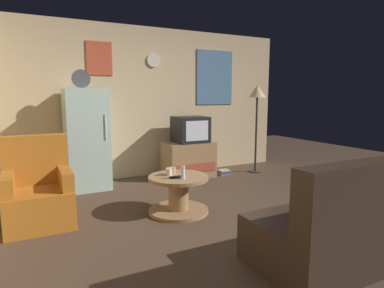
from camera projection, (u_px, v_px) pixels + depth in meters
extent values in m
plane|color=#4C3828|center=(224.00, 220.00, 3.71)|extent=(12.00, 12.00, 0.00)
cube|color=#D1B284|center=(149.00, 103.00, 5.68)|extent=(5.20, 0.10, 2.55)
cube|color=teal|center=(215.00, 78.00, 6.14)|extent=(0.76, 0.02, 1.00)
cube|color=#C64C2D|center=(99.00, 58.00, 5.15)|extent=(0.40, 0.02, 0.52)
cylinder|color=silver|center=(153.00, 60.00, 5.56)|extent=(0.22, 0.03, 0.22)
cube|color=silver|center=(87.00, 139.00, 4.88)|extent=(0.60, 0.60, 1.50)
cylinder|color=silver|center=(105.00, 127.00, 4.69)|extent=(0.02, 0.02, 0.36)
cylinder|color=#4C4C51|center=(81.00, 79.00, 4.66)|extent=(0.26, 0.04, 0.26)
cube|color=#9E754C|center=(189.00, 160.00, 5.64)|extent=(0.84, 0.52, 0.61)
cube|color=#AD4733|center=(196.00, 168.00, 5.42)|extent=(0.76, 0.01, 0.15)
cube|color=black|center=(190.00, 129.00, 5.58)|extent=(0.54, 0.50, 0.44)
cube|color=silver|center=(197.00, 131.00, 5.36)|extent=(0.41, 0.01, 0.33)
cylinder|color=#332D28|center=(255.00, 171.00, 6.06)|extent=(0.24, 0.24, 0.02)
cylinder|color=#332D28|center=(256.00, 134.00, 5.96)|extent=(0.04, 0.04, 1.40)
cone|color=#F2D18C|center=(257.00, 91.00, 5.85)|extent=(0.32, 0.32, 0.22)
cylinder|color=#9E754C|center=(179.00, 210.00, 3.95)|extent=(0.72, 0.72, 0.04)
cylinder|color=#9E754C|center=(179.00, 194.00, 3.92)|extent=(0.24, 0.24, 0.41)
cylinder|color=#9E754C|center=(178.00, 178.00, 3.89)|extent=(0.72, 0.72, 0.04)
cylinder|color=silver|center=(183.00, 172.00, 3.75)|extent=(0.05, 0.05, 0.15)
cylinder|color=silver|center=(169.00, 172.00, 3.91)|extent=(0.08, 0.08, 0.09)
cylinder|color=tan|center=(173.00, 171.00, 3.96)|extent=(0.08, 0.08, 0.09)
cube|color=black|center=(176.00, 177.00, 3.79)|extent=(0.15, 0.05, 0.02)
cube|color=#B2661E|center=(39.00, 207.00, 3.53)|extent=(0.68, 0.68, 0.40)
cube|color=#B2661E|center=(36.00, 160.00, 3.69)|extent=(0.68, 0.16, 0.56)
cube|color=#B2661E|center=(8.00, 184.00, 3.36)|extent=(0.12, 0.60, 0.20)
cube|color=#B2661E|center=(65.00, 177.00, 3.61)|extent=(0.12, 0.60, 0.20)
cube|color=#38281E|center=(344.00, 234.00, 2.84)|extent=(1.70, 0.80, 0.40)
cube|color=#38281E|center=(382.00, 192.00, 2.51)|extent=(1.70, 0.20, 0.52)
cube|color=#864DA4|center=(224.00, 174.00, 5.83)|extent=(0.21, 0.17, 0.02)
cube|color=green|center=(224.00, 173.00, 5.82)|extent=(0.21, 0.13, 0.02)
cube|color=#584270|center=(224.00, 172.00, 5.82)|extent=(0.22, 0.15, 0.03)
cube|color=tan|center=(224.00, 170.00, 5.82)|extent=(0.19, 0.16, 0.02)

